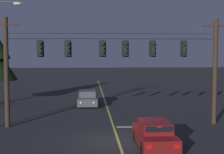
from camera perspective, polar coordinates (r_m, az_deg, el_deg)
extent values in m
plane|color=#28282B|center=(19.13, 1.08, -10.85)|extent=(180.00, 180.00, 0.00)
cube|color=#D1C64C|center=(28.93, -0.70, -5.66)|extent=(0.14, 60.00, 0.01)
cube|color=silver|center=(22.69, 5.13, -8.45)|extent=(3.40, 0.36, 0.01)
cylinder|color=#38281C|center=(23.13, -17.57, 0.73)|extent=(0.32, 0.32, 7.28)
cube|color=#38281C|center=(23.16, -17.75, 8.51)|extent=(1.80, 0.12, 0.12)
cylinder|color=slate|center=(23.14, -17.73, 7.64)|extent=(0.12, 0.12, 0.18)
cylinder|color=#38281C|center=(24.12, 17.18, 0.87)|extent=(0.32, 0.32, 7.28)
cube|color=#38281C|center=(24.15, 17.34, 8.33)|extent=(1.80, 0.12, 0.12)
cylinder|color=slate|center=(24.12, 17.33, 7.51)|extent=(0.12, 0.12, 0.18)
cylinder|color=black|center=(22.52, 0.18, 6.54)|extent=(14.14, 0.03, 0.03)
cylinder|color=black|center=(22.54, 0.18, 7.43)|extent=(14.14, 0.02, 0.02)
cylinder|color=black|center=(22.69, -12.21, 6.20)|extent=(0.04, 0.04, 0.18)
cube|color=black|center=(22.67, -12.18, 4.76)|extent=(0.32, 0.26, 0.96)
cube|color=black|center=(22.82, -12.13, 4.76)|extent=(0.48, 0.03, 1.12)
sphere|color=#380A0A|center=(22.52, -12.25, 5.50)|extent=(0.17, 0.17, 0.17)
cylinder|color=black|center=(22.48, -12.27, 5.61)|extent=(0.20, 0.10, 0.20)
sphere|color=orange|center=(22.52, -12.24, 4.77)|extent=(0.17, 0.17, 0.17)
cylinder|color=black|center=(22.48, -12.26, 4.87)|extent=(0.20, 0.10, 0.20)
sphere|color=black|center=(22.52, -12.23, 4.03)|extent=(0.17, 0.17, 0.17)
cylinder|color=black|center=(22.48, -12.25, 4.14)|extent=(0.20, 0.10, 0.20)
cylinder|color=black|center=(22.50, -7.56, 6.28)|extent=(0.04, 0.04, 0.18)
cube|color=black|center=(22.49, -7.55, 4.83)|extent=(0.32, 0.26, 0.96)
cube|color=black|center=(22.63, -7.52, 4.82)|extent=(0.48, 0.03, 1.12)
sphere|color=#380A0A|center=(22.33, -7.58, 5.57)|extent=(0.17, 0.17, 0.17)
cylinder|color=black|center=(22.30, -7.59, 5.68)|extent=(0.20, 0.10, 0.20)
sphere|color=orange|center=(22.33, -7.57, 4.83)|extent=(0.17, 0.17, 0.17)
cylinder|color=black|center=(22.29, -7.58, 4.94)|extent=(0.20, 0.10, 0.20)
sphere|color=black|center=(22.33, -7.56, 4.09)|extent=(0.17, 0.17, 0.17)
cylinder|color=black|center=(22.29, -7.57, 4.20)|extent=(0.20, 0.10, 0.20)
cylinder|color=black|center=(22.48, -1.63, 6.31)|extent=(0.04, 0.04, 0.18)
cube|color=black|center=(22.47, -1.63, 4.86)|extent=(0.32, 0.26, 0.96)
cube|color=black|center=(22.61, -1.65, 4.86)|extent=(0.48, 0.03, 1.12)
sphere|color=#380A0A|center=(22.31, -1.62, 5.61)|extent=(0.17, 0.17, 0.17)
cylinder|color=black|center=(22.27, -1.61, 5.72)|extent=(0.20, 0.10, 0.20)
sphere|color=orange|center=(22.31, -1.61, 4.87)|extent=(0.17, 0.17, 0.17)
cylinder|color=black|center=(22.27, -1.61, 4.98)|extent=(0.20, 0.10, 0.20)
sphere|color=black|center=(22.31, -1.61, 4.13)|extent=(0.17, 0.17, 0.17)
cylinder|color=black|center=(22.27, -1.61, 4.24)|extent=(0.20, 0.10, 0.20)
cylinder|color=black|center=(22.60, 2.32, 6.30)|extent=(0.04, 0.04, 0.18)
cube|color=black|center=(22.58, 2.31, 4.86)|extent=(0.32, 0.26, 0.96)
cube|color=black|center=(22.73, 2.27, 4.85)|extent=(0.48, 0.03, 1.12)
sphere|color=#380A0A|center=(22.43, 2.36, 5.60)|extent=(0.17, 0.17, 0.17)
cylinder|color=black|center=(22.39, 2.37, 5.71)|extent=(0.20, 0.10, 0.20)
sphere|color=orange|center=(22.43, 2.36, 4.86)|extent=(0.17, 0.17, 0.17)
cylinder|color=black|center=(22.39, 2.37, 4.97)|extent=(0.20, 0.10, 0.20)
sphere|color=black|center=(22.42, 2.36, 4.12)|extent=(0.17, 0.17, 0.17)
cylinder|color=black|center=(22.38, 2.37, 4.23)|extent=(0.20, 0.10, 0.20)
cylinder|color=black|center=(22.88, 7.02, 6.25)|extent=(0.04, 0.04, 0.18)
cube|color=black|center=(22.87, 7.01, 4.82)|extent=(0.32, 0.26, 0.96)
cube|color=black|center=(23.01, 6.94, 4.82)|extent=(0.48, 0.03, 1.12)
sphere|color=#380A0A|center=(22.72, 7.09, 5.55)|extent=(0.17, 0.17, 0.17)
cylinder|color=black|center=(22.68, 7.11, 5.66)|extent=(0.20, 0.10, 0.20)
sphere|color=orange|center=(22.71, 7.08, 4.82)|extent=(0.17, 0.17, 0.17)
cylinder|color=black|center=(22.67, 7.10, 4.93)|extent=(0.20, 0.10, 0.20)
sphere|color=black|center=(22.71, 7.08, 4.10)|extent=(0.17, 0.17, 0.17)
cylinder|color=black|center=(22.67, 7.10, 4.20)|extent=(0.20, 0.10, 0.20)
cylinder|color=black|center=(23.39, 12.26, 6.14)|extent=(0.04, 0.04, 0.18)
cube|color=black|center=(23.38, 12.24, 4.74)|extent=(0.32, 0.26, 0.96)
cube|color=black|center=(23.52, 12.14, 4.74)|extent=(0.48, 0.03, 1.12)
sphere|color=#380A0A|center=(23.23, 12.36, 5.46)|extent=(0.17, 0.17, 0.17)
cylinder|color=black|center=(23.19, 12.39, 5.56)|extent=(0.20, 0.10, 0.20)
sphere|color=orange|center=(23.22, 12.35, 4.75)|extent=(0.17, 0.17, 0.17)
cylinder|color=black|center=(23.19, 12.38, 4.85)|extent=(0.20, 0.10, 0.20)
sphere|color=black|center=(23.22, 12.33, 4.03)|extent=(0.17, 0.17, 0.17)
cylinder|color=black|center=(23.18, 12.36, 4.14)|extent=(0.20, 0.10, 0.20)
cube|color=maroon|center=(18.05, 7.22, -10.14)|extent=(1.80, 4.30, 0.68)
cube|color=maroon|center=(17.80, 7.32, -8.33)|extent=(1.51, 2.15, 0.54)
cube|color=black|center=(18.70, 6.75, -7.71)|extent=(1.40, 0.21, 0.48)
cube|color=black|center=(16.78, 8.04, -9.11)|extent=(1.37, 0.18, 0.46)
cylinder|color=black|center=(19.24, 4.08, -9.78)|extent=(0.22, 0.64, 0.64)
cylinder|color=black|center=(19.53, 8.76, -9.61)|extent=(0.22, 0.64, 0.64)
cylinder|color=black|center=(16.70, 5.40, -11.98)|extent=(0.22, 0.64, 0.64)
cylinder|color=black|center=(17.02, 10.78, -11.72)|extent=(0.22, 0.64, 0.64)
cube|color=red|center=(15.86, 6.43, -11.79)|extent=(0.28, 0.03, 0.18)
cube|color=red|center=(16.14, 11.06, -11.56)|extent=(0.28, 0.03, 0.18)
cube|color=red|center=(16.63, 8.12, -8.42)|extent=(0.24, 0.04, 0.06)
cube|color=#4C4C51|center=(31.49, -4.21, -3.93)|extent=(1.80, 4.30, 0.68)
cube|color=#4C4C51|center=(31.53, -4.21, -2.80)|extent=(1.51, 2.15, 0.54)
cube|color=black|center=(30.60, -4.22, -3.02)|extent=(1.40, 0.21, 0.48)
cube|color=black|center=(32.59, -4.21, -2.57)|extent=(1.37, 0.18, 0.46)
cylinder|color=black|center=(30.21, -2.71, -4.63)|extent=(0.22, 0.64, 0.64)
cylinder|color=black|center=(30.22, -5.72, -4.65)|extent=(0.22, 0.64, 0.64)
cylinder|color=black|center=(32.85, -2.82, -3.91)|extent=(0.22, 0.64, 0.64)
cylinder|color=black|center=(32.85, -5.58, -3.93)|extent=(0.22, 0.64, 0.64)
sphere|color=white|center=(29.34, -3.13, -4.41)|extent=(0.20, 0.20, 0.20)
sphere|color=white|center=(29.34, -5.32, -4.42)|extent=(0.20, 0.20, 0.20)
cylinder|color=#4C4F54|center=(23.00, -17.94, 12.08)|extent=(1.80, 0.10, 0.10)
ellipsoid|color=beige|center=(22.81, -15.81, 11.94)|extent=(0.56, 0.30, 0.22)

